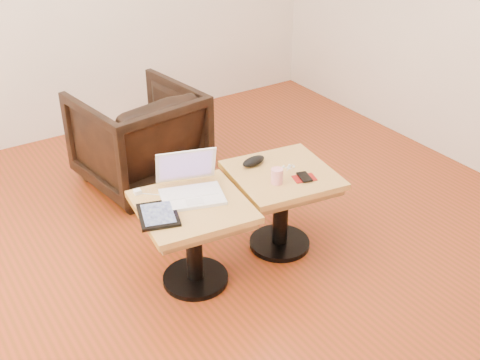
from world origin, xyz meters
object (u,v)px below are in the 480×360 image
striped_cup (277,176)px  laptop (190,186)px  side_table_right (281,191)px  side_table_left (193,224)px  armchair (139,138)px

striped_cup → laptop: bearing=160.9°
side_table_right → laptop: (-0.55, 0.08, 0.17)m
side_table_left → armchair: 1.21m
side_table_left → striped_cup: striped_cup is taller
side_table_right → striped_cup: striped_cup is taller
laptop → striped_cup: bearing=-1.9°
side_table_left → side_table_right: same height
armchair → side_table_left: bearing=71.1°
side_table_right → laptop: bearing=-179.8°
armchair → side_table_right: bearing=99.5°
laptop → striped_cup: size_ratio=4.65×
side_table_right → striped_cup: (-0.10, -0.08, 0.17)m
side_table_right → striped_cup: 0.21m
armchair → laptop: bearing=72.4°
side_table_left → armchair: (0.23, 1.19, -0.03)m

